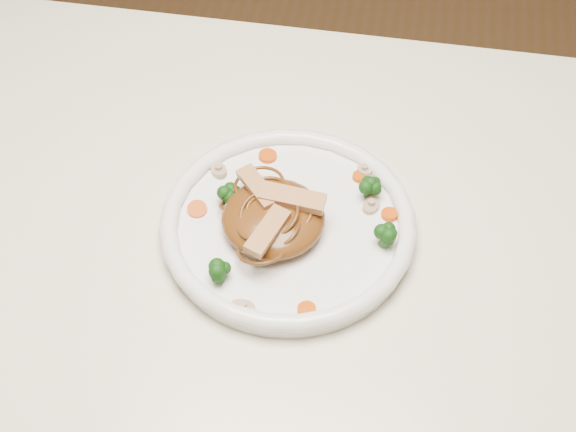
# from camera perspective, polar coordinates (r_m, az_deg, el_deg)

# --- Properties ---
(table) EXTENTS (1.20, 0.80, 0.75)m
(table) POSITION_cam_1_polar(r_m,az_deg,el_deg) (0.97, -2.32, -6.23)
(table) COLOR beige
(table) RESTS_ON ground
(plate) EXTENTS (0.32, 0.32, 0.02)m
(plate) POSITION_cam_1_polar(r_m,az_deg,el_deg) (0.90, -0.00, -0.89)
(plate) COLOR white
(plate) RESTS_ON table
(noodle_mound) EXTENTS (0.14, 0.14, 0.04)m
(noodle_mound) POSITION_cam_1_polar(r_m,az_deg,el_deg) (0.88, -1.04, -0.14)
(noodle_mound) COLOR #582F10
(noodle_mound) RESTS_ON plate
(chicken_a) EXTENTS (0.07, 0.03, 0.01)m
(chicken_a) POSITION_cam_1_polar(r_m,az_deg,el_deg) (0.87, 0.31, 1.27)
(chicken_a) COLOR tan
(chicken_a) RESTS_ON noodle_mound
(chicken_b) EXTENTS (0.06, 0.06, 0.01)m
(chicken_b) POSITION_cam_1_polar(r_m,az_deg,el_deg) (0.88, -2.13, 2.03)
(chicken_b) COLOR tan
(chicken_b) RESTS_ON noodle_mound
(chicken_c) EXTENTS (0.04, 0.07, 0.01)m
(chicken_c) POSITION_cam_1_polar(r_m,az_deg,el_deg) (0.84, -1.45, -1.06)
(chicken_c) COLOR tan
(chicken_c) RESTS_ON noodle_mound
(broccoli_0) EXTENTS (0.04, 0.04, 0.03)m
(broccoli_0) POSITION_cam_1_polar(r_m,az_deg,el_deg) (0.92, 5.79, 2.15)
(broccoli_0) COLOR #0E400D
(broccoli_0) RESTS_ON plate
(broccoli_1) EXTENTS (0.02, 0.02, 0.03)m
(broccoli_1) POSITION_cam_1_polar(r_m,az_deg,el_deg) (0.91, -4.14, 1.64)
(broccoli_1) COLOR #0E400D
(broccoli_1) RESTS_ON plate
(broccoli_2) EXTENTS (0.03, 0.03, 0.03)m
(broccoli_2) POSITION_cam_1_polar(r_m,az_deg,el_deg) (0.84, -4.95, -3.80)
(broccoli_2) COLOR #0E400D
(broccoli_2) RESTS_ON plate
(broccoli_3) EXTENTS (0.03, 0.03, 0.03)m
(broccoli_3) POSITION_cam_1_polar(r_m,az_deg,el_deg) (0.87, 6.83, -1.29)
(broccoli_3) COLOR #0E400D
(broccoli_3) RESTS_ON plate
(carrot_0) EXTENTS (0.02, 0.02, 0.00)m
(carrot_0) POSITION_cam_1_polar(r_m,az_deg,el_deg) (0.94, 5.03, 2.76)
(carrot_0) COLOR #C34207
(carrot_0) RESTS_ON plate
(carrot_1) EXTENTS (0.03, 0.03, 0.00)m
(carrot_1) POSITION_cam_1_polar(r_m,az_deg,el_deg) (0.91, -6.36, 0.47)
(carrot_1) COLOR #C34207
(carrot_1) RESTS_ON plate
(carrot_2) EXTENTS (0.02, 0.02, 0.00)m
(carrot_2) POSITION_cam_1_polar(r_m,az_deg,el_deg) (0.91, 7.11, 0.13)
(carrot_2) COLOR #C34207
(carrot_2) RESTS_ON plate
(carrot_3) EXTENTS (0.03, 0.03, 0.00)m
(carrot_3) POSITION_cam_1_polar(r_m,az_deg,el_deg) (0.96, -1.43, 4.22)
(carrot_3) COLOR #C34207
(carrot_3) RESTS_ON plate
(carrot_4) EXTENTS (0.02, 0.02, 0.00)m
(carrot_4) POSITION_cam_1_polar(r_m,az_deg,el_deg) (0.83, 1.31, -6.52)
(carrot_4) COLOR #C34207
(carrot_4) RESTS_ON plate
(mushroom_0) EXTENTS (0.03, 0.03, 0.01)m
(mushroom_0) POSITION_cam_1_polar(r_m,az_deg,el_deg) (0.83, -3.18, -6.39)
(mushroom_0) COLOR tan
(mushroom_0) RESTS_ON plate
(mushroom_1) EXTENTS (0.03, 0.03, 0.01)m
(mushroom_1) POSITION_cam_1_polar(r_m,az_deg,el_deg) (0.91, 5.81, 0.73)
(mushroom_1) COLOR tan
(mushroom_1) RESTS_ON plate
(mushroom_2) EXTENTS (0.03, 0.03, 0.01)m
(mushroom_2) POSITION_cam_1_polar(r_m,az_deg,el_deg) (0.95, -4.85, 3.19)
(mushroom_2) COLOR tan
(mushroom_2) RESTS_ON plate
(mushroom_3) EXTENTS (0.03, 0.03, 0.01)m
(mushroom_3) POSITION_cam_1_polar(r_m,az_deg,el_deg) (0.95, 5.35, 3.18)
(mushroom_3) COLOR tan
(mushroom_3) RESTS_ON plate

